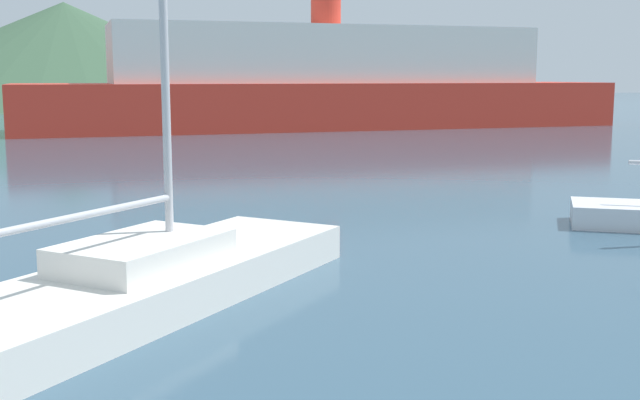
{
  "coord_description": "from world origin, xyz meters",
  "views": [
    {
      "loc": [
        -4.32,
        2.01,
        3.22
      ],
      "look_at": [
        0.63,
        14.0,
        1.2
      ],
      "focal_mm": 45.0,
      "sensor_mm": 36.0,
      "label": 1
    }
  ],
  "objects": [
    {
      "name": "sailboat_middle",
      "position": [
        -2.43,
        13.07,
        0.38
      ],
      "size": [
        7.56,
        6.82,
        6.77
      ],
      "rotation": [
        0.0,
        0.0,
        0.7
      ],
      "color": "white",
      "rests_on": "ground_plane"
    },
    {
      "name": "hill_central",
      "position": [
        4.3,
        99.34,
        5.73
      ],
      "size": [
        52.08,
        52.08,
        11.45
      ],
      "color": "#38563D",
      "rests_on": "ground_plane"
    },
    {
      "name": "ferry_distant",
      "position": [
        15.04,
        47.95,
        2.7
      ],
      "size": [
        37.27,
        10.17,
        7.75
      ],
      "rotation": [
        0.0,
        0.0,
        -0.08
      ],
      "color": "red",
      "rests_on": "ground_plane"
    }
  ]
}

